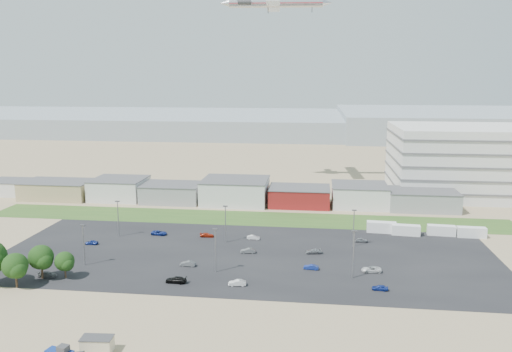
# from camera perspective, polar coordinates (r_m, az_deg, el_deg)

# --- Properties ---
(ground) EXTENTS (700.00, 700.00, 0.00)m
(ground) POSITION_cam_1_polar(r_m,az_deg,el_deg) (105.05, -5.41, -12.55)
(ground) COLOR #8F795B
(ground) RESTS_ON ground
(parking_lot) EXTENTS (120.00, 50.00, 0.01)m
(parking_lot) POSITION_cam_1_polar(r_m,az_deg,el_deg) (122.50, -1.09, -8.98)
(parking_lot) COLOR black
(parking_lot) RESTS_ON ground
(grass_strip) EXTENTS (160.00, 16.00, 0.02)m
(grass_strip) POSITION_cam_1_polar(r_m,az_deg,el_deg) (153.33, -1.29, -4.83)
(grass_strip) COLOR #2E521F
(grass_strip) RESTS_ON ground
(hills_backdrop) EXTENTS (700.00, 200.00, 9.00)m
(hills_backdrop) POSITION_cam_1_polar(r_m,az_deg,el_deg) (411.10, 9.55, 5.68)
(hills_backdrop) COLOR gray
(hills_backdrop) RESTS_ON ground
(building_row) EXTENTS (170.00, 20.00, 8.00)m
(building_row) POSITION_cam_1_polar(r_m,az_deg,el_deg) (173.51, -5.96, -1.65)
(building_row) COLOR silver
(building_row) RESTS_ON ground
(parking_garage) EXTENTS (80.00, 40.00, 25.00)m
(parking_garage) POSITION_cam_1_polar(r_m,az_deg,el_deg) (203.27, 26.63, 1.54)
(parking_garage) COLOR silver
(parking_garage) RESTS_ON ground
(portable_shed) EXTENTS (5.10, 2.89, 2.49)m
(portable_shed) POSITION_cam_1_polar(r_m,az_deg,el_deg) (85.72, -17.69, -17.88)
(portable_shed) COLOR beige
(portable_shed) RESTS_ON ground
(box_trailer_a) EXTENTS (8.12, 3.07, 2.98)m
(box_trailer_a) POSITION_cam_1_polar(r_m,az_deg,el_deg) (143.39, 14.14, -5.69)
(box_trailer_a) COLOR silver
(box_trailer_a) RESTS_ON ground
(box_trailer_b) EXTENTS (7.70, 3.01, 2.82)m
(box_trailer_b) POSITION_cam_1_polar(r_m,az_deg,el_deg) (142.80, 16.75, -5.93)
(box_trailer_b) COLOR silver
(box_trailer_b) RESTS_ON ground
(box_trailer_c) EXTENTS (7.44, 2.81, 2.74)m
(box_trailer_c) POSITION_cam_1_polar(r_m,az_deg,el_deg) (145.74, 20.42, -5.84)
(box_trailer_c) COLOR silver
(box_trailer_c) RESTS_ON ground
(box_trailer_d) EXTENTS (7.47, 2.51, 2.78)m
(box_trailer_d) POSITION_cam_1_polar(r_m,az_deg,el_deg) (146.90, 23.41, -5.92)
(box_trailer_d) COLOR silver
(box_trailer_d) RESTS_ON ground
(tree_mid) EXTENTS (5.50, 5.50, 8.25)m
(tree_mid) POSITION_cam_1_polar(r_m,az_deg,el_deg) (114.05, -25.82, -9.48)
(tree_mid) COLOR black
(tree_mid) RESTS_ON ground
(tree_right) EXTENTS (5.58, 5.58, 8.37)m
(tree_right) POSITION_cam_1_polar(r_m,az_deg,el_deg) (116.71, -23.35, -8.78)
(tree_right) COLOR black
(tree_right) RESTS_ON ground
(tree_near) EXTENTS (4.43, 4.43, 6.64)m
(tree_near) POSITION_cam_1_polar(r_m,az_deg,el_deg) (115.32, -21.03, -9.30)
(tree_near) COLOR black
(tree_near) RESTS_ON ground
(lightpole_front_l) EXTENTS (1.12, 0.47, 9.55)m
(lightpole_front_l) POSITION_cam_1_polar(r_m,az_deg,el_deg) (121.02, -19.08, -7.48)
(lightpole_front_l) COLOR slate
(lightpole_front_l) RESTS_ON ground
(lightpole_front_m) EXTENTS (1.17, 0.49, 9.92)m
(lightpole_front_m) POSITION_cam_1_polar(r_m,az_deg,el_deg) (110.84, -4.65, -8.49)
(lightpole_front_m) COLOR slate
(lightpole_front_m) RESTS_ON ground
(lightpole_front_r) EXTENTS (1.24, 0.52, 10.55)m
(lightpole_front_r) POSITION_cam_1_polar(r_m,az_deg,el_deg) (109.13, 11.07, -8.81)
(lightpole_front_r) COLOR slate
(lightpole_front_r) RESTS_ON ground
(lightpole_back_l) EXTENTS (1.16, 0.48, 9.84)m
(lightpole_back_l) POSITION_cam_1_polar(r_m,az_deg,el_deg) (139.81, -15.47, -4.73)
(lightpole_back_l) COLOR slate
(lightpole_back_l) RESTS_ON ground
(lightpole_back_m) EXTENTS (1.15, 0.48, 9.81)m
(lightpole_back_m) POSITION_cam_1_polar(r_m,az_deg,el_deg) (130.15, -3.50, -5.51)
(lightpole_back_m) COLOR slate
(lightpole_back_m) RESTS_ON ground
(lightpole_back_r) EXTENTS (1.13, 0.47, 9.64)m
(lightpole_back_r) POSITION_cam_1_polar(r_m,az_deg,el_deg) (129.05, 11.09, -5.89)
(lightpole_back_r) COLOR slate
(lightpole_back_r) RESTS_ON ground
(airliner) EXTENTS (44.96, 32.41, 12.66)m
(airliner) POSITION_cam_1_polar(r_m,az_deg,el_deg) (198.93, 2.28, 19.15)
(airliner) COLOR silver
(parked_car_0) EXTENTS (4.54, 2.44, 1.21)m
(parked_car_0) POSITION_cam_1_polar(r_m,az_deg,el_deg) (114.86, 13.05, -10.36)
(parked_car_0) COLOR silver
(parked_car_0) RESTS_ON ground
(parked_car_1) EXTENTS (3.48, 1.51, 1.11)m
(parked_car_1) POSITION_cam_1_polar(r_m,az_deg,el_deg) (114.11, 6.31, -10.30)
(parked_car_1) COLOR navy
(parked_car_1) RESTS_ON ground
(parked_car_2) EXTENTS (3.35, 1.60, 1.10)m
(parked_car_2) POSITION_cam_1_polar(r_m,az_deg,el_deg) (106.08, 13.98, -12.28)
(parked_car_2) COLOR navy
(parked_car_2) RESTS_ON ground
(parked_car_3) EXTENTS (4.58, 2.15, 1.29)m
(parked_car_3) POSITION_cam_1_polar(r_m,az_deg,el_deg) (107.82, -9.13, -11.63)
(parked_car_3) COLOR black
(parked_car_3) RESTS_ON ground
(parked_car_4) EXTENTS (3.69, 1.56, 1.18)m
(parked_car_4) POSITION_cam_1_polar(r_m,az_deg,el_deg) (116.34, -7.78, -9.89)
(parked_car_4) COLOR #595B5E
(parked_car_4) RESTS_ON ground
(parked_car_5) EXTENTS (3.29, 1.36, 1.11)m
(parked_car_5) POSITION_cam_1_polar(r_m,az_deg,el_deg) (136.28, -18.27, -7.21)
(parked_car_5) COLOR navy
(parked_car_5) RESTS_ON ground
(parked_car_6) EXTENTS (3.84, 1.72, 1.09)m
(parked_car_6) POSITION_cam_1_polar(r_m,az_deg,el_deg) (136.03, -5.62, -6.73)
(parked_car_6) COLOR #9A220E
(parked_car_6) RESTS_ON ground
(parked_car_7) EXTENTS (3.74, 1.65, 1.20)m
(parked_car_7) POSITION_cam_1_polar(r_m,az_deg,el_deg) (123.44, -0.92, -8.53)
(parked_car_7) COLOR #595B5E
(parked_car_7) RESTS_ON ground
(parked_car_8) EXTENTS (3.35, 1.53, 1.11)m
(parked_car_8) POSITION_cam_1_polar(r_m,az_deg,el_deg) (134.11, 11.96, -7.18)
(parked_car_8) COLOR #A5A5AA
(parked_car_8) RESTS_ON ground
(parked_car_9) EXTENTS (4.48, 2.42, 1.19)m
(parked_car_9) POSITION_cam_1_polar(r_m,az_deg,el_deg) (139.66, -11.03, -6.39)
(parked_car_9) COLOR navy
(parked_car_9) RESTS_ON ground
(parked_car_10) EXTENTS (4.06, 1.96, 1.14)m
(parked_car_10) POSITION_cam_1_polar(r_m,az_deg,el_deg) (118.31, -22.75, -10.33)
(parked_car_10) COLOR #595B5E
(parked_car_10) RESTS_ON ground
(parked_car_11) EXTENTS (3.43, 1.27, 1.12)m
(parked_car_11) POSITION_cam_1_polar(r_m,az_deg,el_deg) (133.40, -0.30, -7.03)
(parked_car_11) COLOR silver
(parked_car_11) RESTS_ON ground
(parked_car_12) EXTENTS (4.07, 2.10, 1.13)m
(parked_car_12) POSITION_cam_1_polar(r_m,az_deg,el_deg) (123.85, 6.56, -8.55)
(parked_car_12) COLOR #A5A5AA
(parked_car_12) RESTS_ON ground
(parked_car_13) EXTENTS (3.80, 1.71, 1.21)m
(parked_car_13) POSITION_cam_1_polar(r_m,az_deg,el_deg) (105.26, -2.16, -12.10)
(parked_car_13) COLOR silver
(parked_car_13) RESTS_ON ground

